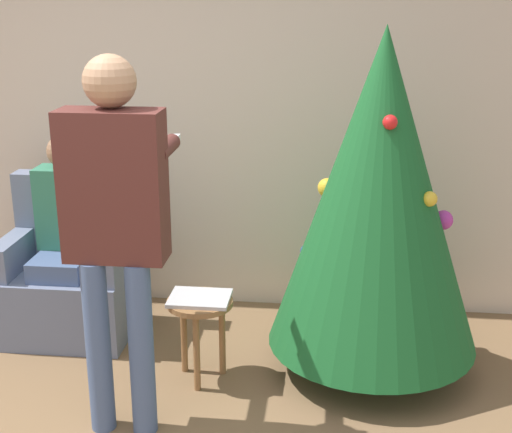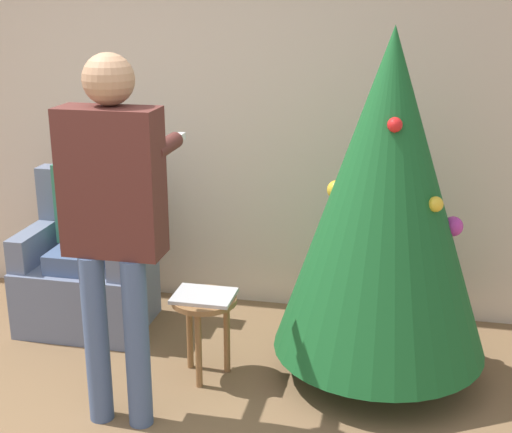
% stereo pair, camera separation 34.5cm
% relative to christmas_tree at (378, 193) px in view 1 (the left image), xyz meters
% --- Properties ---
extents(wall_back, '(8.00, 0.06, 2.70)m').
position_rel_christmas_tree_xyz_m(wall_back, '(-1.32, 0.83, 0.31)').
color(wall_back, beige).
rests_on(wall_back, ground_plane).
extents(christmas_tree, '(1.15, 1.15, 1.90)m').
position_rel_christmas_tree_xyz_m(christmas_tree, '(0.00, 0.00, 0.00)').
color(christmas_tree, brown).
rests_on(christmas_tree, ground_plane).
extents(armchair, '(0.76, 0.60, 0.98)m').
position_rel_christmas_tree_xyz_m(armchair, '(-1.84, 0.27, -0.69)').
color(armchair, slate).
rests_on(armchair, ground_plane).
extents(person_seated, '(0.36, 0.46, 1.24)m').
position_rel_christmas_tree_xyz_m(person_seated, '(-1.84, 0.25, -0.36)').
color(person_seated, '#475B84').
rests_on(person_seated, ground_plane).
extents(person_standing, '(0.48, 0.57, 1.80)m').
position_rel_christmas_tree_xyz_m(person_standing, '(-1.22, -0.68, 0.06)').
color(person_standing, '#475B84').
rests_on(person_standing, ground_plane).
extents(side_stool, '(0.36, 0.36, 0.47)m').
position_rel_christmas_tree_xyz_m(side_stool, '(-0.93, -0.22, -0.65)').
color(side_stool, olive).
rests_on(side_stool, ground_plane).
extents(laptop, '(0.33, 0.25, 0.02)m').
position_rel_christmas_tree_xyz_m(laptop, '(-0.93, -0.22, -0.55)').
color(laptop, silver).
rests_on(laptop, side_stool).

